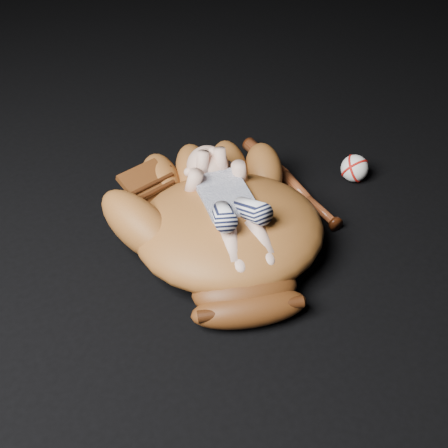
{
  "coord_description": "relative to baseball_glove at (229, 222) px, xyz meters",
  "views": [
    {
      "loc": [
        -0.52,
        -0.8,
        0.81
      ],
      "look_at": [
        -0.08,
        -0.06,
        0.09
      ],
      "focal_mm": 45.0,
      "sensor_mm": 36.0,
      "label": 1
    }
  ],
  "objects": [
    {
      "name": "baseball",
      "position": [
        0.41,
        0.07,
        -0.05
      ],
      "size": [
        0.09,
        0.09,
        0.07
      ],
      "primitive_type": "sphere",
      "rotation": [
        0.0,
        0.0,
        0.33
      ],
      "color": "white",
      "rests_on": "ground"
    },
    {
      "name": "baseball_bat",
      "position": [
        0.25,
        0.13,
        -0.07
      ],
      "size": [
        0.05,
        0.39,
        0.04
      ],
      "primitive_type": null,
      "rotation": [
        0.0,
        0.0,
        -0.05
      ],
      "color": "brown",
      "rests_on": "ground"
    },
    {
      "name": "newborn_baby",
      "position": [
        0.0,
        0.0,
        0.05
      ],
      "size": [
        0.23,
        0.37,
        0.14
      ],
      "primitive_type": null,
      "rotation": [
        0.0,
        0.0,
        -0.23
      ],
      "color": "#D3A188",
      "rests_on": "baseball_glove"
    },
    {
      "name": "baseball_glove",
      "position": [
        0.0,
        0.0,
        0.0
      ],
      "size": [
        0.64,
        0.68,
        0.17
      ],
      "primitive_type": null,
      "rotation": [
        0.0,
        0.0,
        -0.35
      ],
      "color": "brown",
      "rests_on": "ground"
    }
  ]
}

